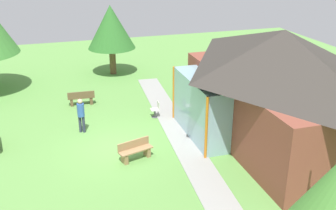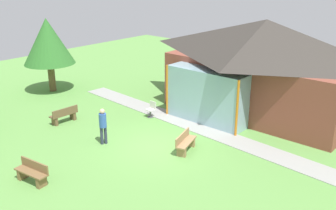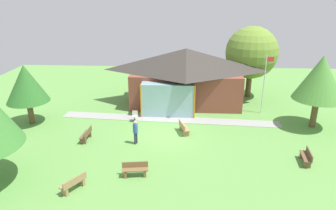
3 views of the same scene
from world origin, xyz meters
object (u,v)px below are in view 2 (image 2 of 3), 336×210
Objects in this scene: bench_mid_left at (64,115)px; tree_west_hedge at (48,42)px; bench_rear_near_path at (185,143)px; bench_front_center at (32,173)px; pavilion at (261,66)px; visitor_strolling_lawn at (103,123)px; patio_chair_west at (151,110)px.

tree_west_hedge reaches higher than bench_mid_left.
bench_front_center is at bearing -41.82° from bench_rear_near_path.
pavilion reaches higher than visitor_strolling_lawn.
tree_west_hedge is at bearing -112.34° from bench_rear_near_path.
visitor_strolling_lawn is at bearing -92.85° from bench_mid_left.
pavilion is at bearing -128.58° from patio_chair_west.
tree_west_hedge is at bearing -156.49° from pavilion.
bench_rear_near_path is 0.90× the size of visitor_strolling_lawn.
bench_mid_left is at bearing -27.45° from tree_west_hedge.
tree_west_hedge is (-8.91, 3.08, 2.28)m from visitor_strolling_lawn.
bench_mid_left is 0.87× the size of visitor_strolling_lawn.
bench_front_center is 0.99× the size of bench_rear_near_path.
bench_front_center is 8.03m from patio_chair_west.
pavilion is at bearing -38.34° from bench_mid_left.
tree_west_hedge is (-5.31, 2.76, 2.90)m from bench_mid_left.
patio_chair_west reaches higher than bench_mid_left.
bench_rear_near_path is 4.50m from patio_chair_west.
bench_rear_near_path is at bearing 146.25° from visitor_strolling_lawn.
pavilion is 6.45m from patio_chair_west.
bench_front_center is 4.08m from visitor_strolling_lawn.
pavilion is 10.91m from bench_mid_left.
bench_rear_near_path is at bearing -74.85° from bench_mid_left.
bench_rear_near_path is (6.92, 1.58, 0.00)m from bench_mid_left.
bench_mid_left is 0.98× the size of bench_front_center.
visitor_strolling_lawn reaches higher than bench_mid_left.
pavilion is 9.21m from visitor_strolling_lawn.
bench_rear_near_path is 12.62m from tree_west_hedge.
bench_mid_left is 1.76× the size of patio_chair_west.
tree_west_hedge is (-8.22, -0.86, 2.88)m from patio_chair_west.
patio_chair_west is (-4.01, 2.04, 0.01)m from bench_rear_near_path.
tree_west_hedge is at bearing 64.88° from bench_mid_left.
bench_mid_left is at bearing -68.72° from visitor_strolling_lawn.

